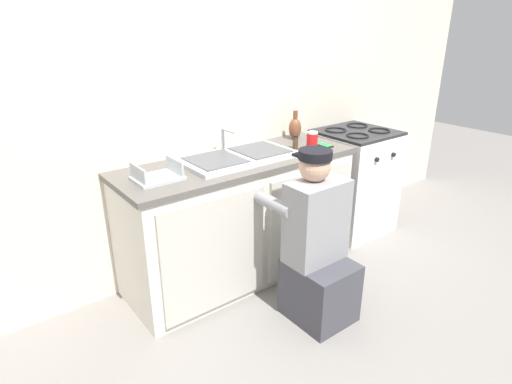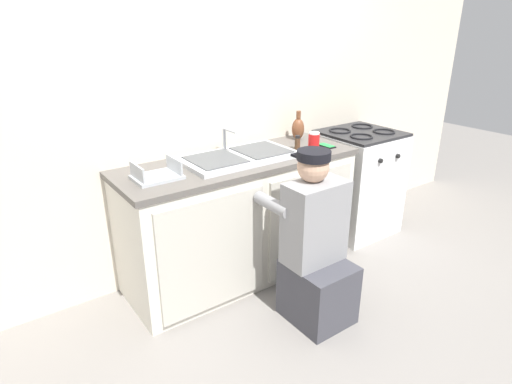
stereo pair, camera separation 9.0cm
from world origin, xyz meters
TOP-DOWN VIEW (x-y plane):
  - ground_plane at (0.00, 0.00)m, footprint 12.00×12.00m
  - back_wall at (0.00, 0.65)m, footprint 6.00×0.10m
  - counter_cabinet at (0.00, 0.29)m, footprint 1.70×0.62m
  - countertop at (0.00, 0.30)m, footprint 1.74×0.62m
  - sink_double_basin at (0.00, 0.30)m, footprint 0.80×0.44m
  - stove_range at (1.25, 0.30)m, footprint 0.62×0.62m
  - plumber_person at (0.09, -0.40)m, footprint 0.42×0.61m
  - dish_rack_tray at (-0.62, 0.26)m, footprint 0.28×0.22m
  - vase_decorative at (0.68, 0.47)m, footprint 0.10×0.10m
  - soda_cup_red at (0.52, 0.11)m, footprint 0.08×0.08m
  - cell_phone at (0.72, 0.18)m, footprint 0.07×0.14m
  - spice_bottle_pepper at (0.49, 0.25)m, footprint 0.04×0.04m

SIDE VIEW (x-z plane):
  - ground_plane at x=0.00m, z-range 0.00..0.00m
  - counter_cabinet at x=0.00m, z-range 0.00..0.87m
  - plumber_person at x=0.09m, z-range -0.09..1.01m
  - stove_range at x=1.25m, z-range 0.00..0.93m
  - countertop at x=0.00m, z-range 0.87..0.91m
  - cell_phone at x=0.72m, z-range 0.90..0.92m
  - sink_double_basin at x=0.00m, z-range 0.83..1.02m
  - dish_rack_tray at x=-0.62m, z-range 0.87..0.98m
  - spice_bottle_pepper at x=0.49m, z-range 0.90..1.01m
  - soda_cup_red at x=0.52m, z-range 0.90..1.06m
  - vase_decorative at x=0.68m, z-range 0.88..1.11m
  - back_wall at x=0.00m, z-range 0.00..2.50m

